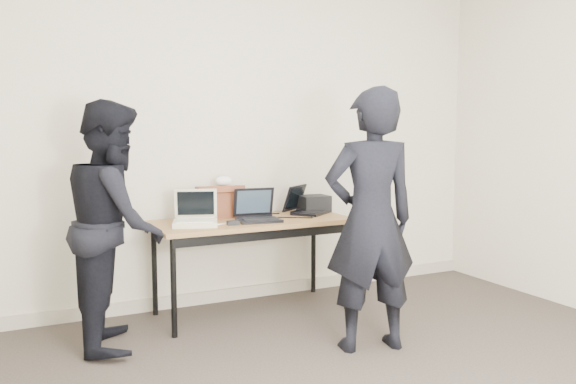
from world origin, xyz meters
TOP-DOWN VIEW (x-y plane):
  - room at (0.00, 0.00)m, footprint 4.60×4.60m
  - desk at (-0.07, 1.87)m, footprint 1.52×0.69m
  - laptop_beige at (-0.53, 1.83)m, footprint 0.39×0.38m
  - laptop_center at (-0.05, 1.83)m, footprint 0.34×0.33m
  - laptop_right at (0.45, 2.00)m, footprint 0.43×0.43m
  - leather_satchel at (-0.25, 2.10)m, footprint 0.37×0.21m
  - tissue at (-0.22, 2.10)m, footprint 0.14×0.11m
  - equipment_box at (0.56, 2.06)m, footprint 0.24×0.21m
  - power_brick at (-0.29, 1.70)m, footprint 0.09×0.06m
  - cables at (-0.03, 1.87)m, footprint 1.15×0.41m
  - person_typist at (0.33, 0.88)m, footprint 0.67×0.50m
  - person_observer at (-1.11, 1.66)m, footprint 0.73×0.87m
  - baseboard at (0.00, 2.23)m, footprint 4.50×0.03m

SIDE VIEW (x-z plane):
  - baseboard at x=0.00m, z-range 0.00..0.10m
  - desk at x=-0.07m, z-range 0.30..1.02m
  - cables at x=-0.03m, z-range 0.72..0.73m
  - power_brick at x=-0.29m, z-range 0.72..0.75m
  - laptop_beige at x=-0.53m, z-range 0.64..0.89m
  - laptop_right at x=0.45m, z-range 0.66..0.89m
  - laptop_center at x=-0.05m, z-range 0.65..0.89m
  - equipment_box at x=0.56m, z-range 0.72..0.86m
  - person_observer at x=-1.11m, z-range 0.00..1.58m
  - person_typist at x=0.33m, z-range 0.00..1.66m
  - leather_satchel at x=-0.25m, z-range 0.72..0.97m
  - tissue at x=-0.22m, z-range 0.97..1.04m
  - room at x=0.00m, z-range -0.05..2.75m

